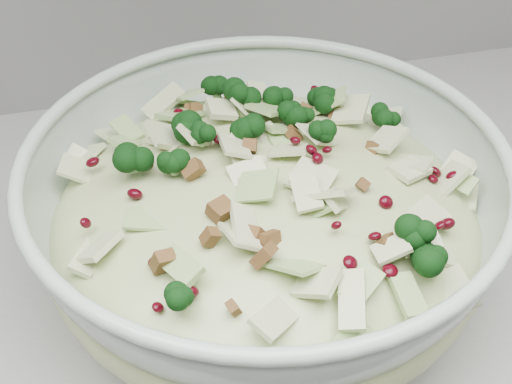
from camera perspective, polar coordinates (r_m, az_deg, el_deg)
mixing_bowl at (r=0.62m, az=0.71°, el=-2.60°), size 0.53×0.53×0.16m
salad at (r=0.60m, az=0.73°, el=-0.75°), size 0.51×0.51×0.16m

